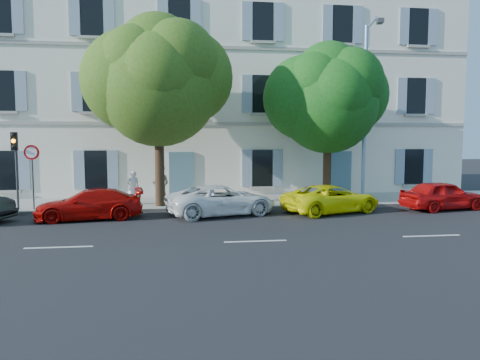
{
  "coord_description": "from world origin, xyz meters",
  "views": [
    {
      "loc": [
        -2.47,
        -18.4,
        3.33
      ],
      "look_at": [
        0.33,
        2.0,
        1.4
      ],
      "focal_mm": 35.0,
      "sensor_mm": 36.0,
      "label": 1
    }
  ],
  "objects": [
    {
      "name": "pedestrian_b",
      "position": [
        -3.21,
        4.07,
        1.05
      ],
      "size": [
        1.03,
        0.9,
        1.79
      ],
      "primitive_type": "imported",
      "rotation": [
        0.0,
        0.0,
        2.85
      ],
      "color": "tan",
      "rests_on": "sidewalk"
    },
    {
      "name": "traffic_light",
      "position": [
        -9.33,
        2.85,
        2.58
      ],
      "size": [
        0.27,
        0.38,
        3.36
      ],
      "color": "#383A3D",
      "rests_on": "sidewalk"
    },
    {
      "name": "road_sign",
      "position": [
        -8.65,
        2.84,
        2.18
      ],
      "size": [
        0.65,
        0.09,
        2.81
      ],
      "color": "#383A3D",
      "rests_on": "sidewalk"
    },
    {
      "name": "building",
      "position": [
        0.0,
        10.2,
        6.0
      ],
      "size": [
        28.0,
        7.0,
        12.0
      ],
      "primitive_type": "cube",
      "color": "white",
      "rests_on": "ground"
    },
    {
      "name": "tree_right",
      "position": [
        4.81,
        3.48,
        4.89
      ],
      "size": [
        4.8,
        4.8,
        7.4
      ],
      "color": "#3A2819",
      "rests_on": "sidewalk"
    },
    {
      "name": "car_yellow_supercar",
      "position": [
        4.23,
        1.09,
        0.61
      ],
      "size": [
        4.83,
        3.38,
        1.23
      ],
      "primitive_type": "imported",
      "rotation": [
        0.0,
        0.0,
        1.91
      ],
      "color": "#EFEC0A",
      "rests_on": "ground"
    },
    {
      "name": "car_red_coupe",
      "position": [
        -5.94,
        0.81,
        0.61
      ],
      "size": [
        4.39,
        2.24,
        1.22
      ],
      "primitive_type": "imported",
      "rotation": [
        0.0,
        0.0,
        4.84
      ],
      "color": "#A70804",
      "rests_on": "ground"
    },
    {
      "name": "street_lamp",
      "position": [
        6.4,
        2.71,
        4.89
      ],
      "size": [
        0.4,
        1.79,
        8.37
      ],
      "color": "#7293BF",
      "rests_on": "sidewalk"
    },
    {
      "name": "kerb",
      "position": [
        0.0,
        2.28,
        0.08
      ],
      "size": [
        36.0,
        0.16,
        0.16
      ],
      "primitive_type": "cube",
      "color": "#9E998E",
      "rests_on": "ground"
    },
    {
      "name": "car_red_hatchback",
      "position": [
        9.49,
        1.18,
        0.67
      ],
      "size": [
        4.13,
        2.26,
        1.33
      ],
      "primitive_type": "imported",
      "rotation": [
        0.0,
        0.0,
        1.75
      ],
      "color": "#B80B0B",
      "rests_on": "ground"
    },
    {
      "name": "tree_left",
      "position": [
        -3.22,
        3.17,
        5.54
      ],
      "size": [
        5.41,
        5.41,
        8.38
      ],
      "color": "#3A2819",
      "rests_on": "sidewalk"
    },
    {
      "name": "ground",
      "position": [
        0.0,
        0.0,
        0.0
      ],
      "size": [
        90.0,
        90.0,
        0.0
      ],
      "primitive_type": "plane",
      "color": "black"
    },
    {
      "name": "sidewalk",
      "position": [
        0.0,
        4.45,
        0.07
      ],
      "size": [
        36.0,
        4.5,
        0.15
      ],
      "primitive_type": "cube",
      "color": "#A09E96",
      "rests_on": "ground"
    },
    {
      "name": "car_white_coupe",
      "position": [
        -0.59,
        1.06,
        0.64
      ],
      "size": [
        5.03,
        3.33,
        1.28
      ],
      "primitive_type": "imported",
      "rotation": [
        0.0,
        0.0,
        1.85
      ],
      "color": "white",
      "rests_on": "ground"
    },
    {
      "name": "pedestrian_a",
      "position": [
        -4.48,
        3.86,
        0.93
      ],
      "size": [
        0.65,
        0.51,
        1.56
      ],
      "primitive_type": "imported",
      "rotation": [
        0.0,
        0.0,
        3.41
      ],
      "color": "silver",
      "rests_on": "sidewalk"
    }
  ]
}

